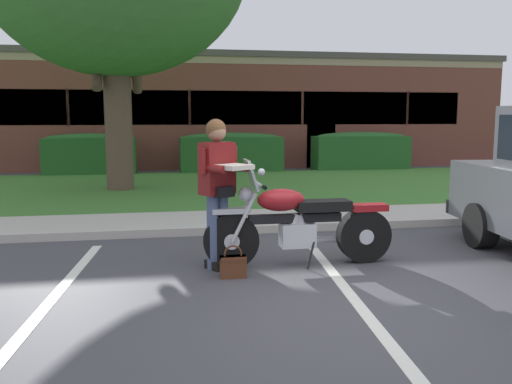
# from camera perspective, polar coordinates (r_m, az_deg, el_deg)

# --- Properties ---
(ground_plane) EXTENTS (140.00, 140.00, 0.00)m
(ground_plane) POSITION_cam_1_polar(r_m,az_deg,el_deg) (5.66, 9.35, -10.03)
(ground_plane) COLOR #424247
(curb_strip) EXTENTS (60.00, 0.20, 0.12)m
(curb_strip) POSITION_cam_1_polar(r_m,az_deg,el_deg) (8.32, 2.73, -3.73)
(curb_strip) COLOR #B7B2A8
(curb_strip) RESTS_ON ground
(concrete_walk) EXTENTS (60.00, 1.50, 0.08)m
(concrete_walk) POSITION_cam_1_polar(r_m,az_deg,el_deg) (9.14, 1.54, -2.80)
(concrete_walk) COLOR #B7B2A8
(concrete_walk) RESTS_ON ground
(grass_lawn) EXTENTS (60.00, 7.05, 0.06)m
(grass_lawn) POSITION_cam_1_polar(r_m,az_deg,el_deg) (13.30, -2.22, 0.52)
(grass_lawn) COLOR #3D752D
(grass_lawn) RESTS_ON ground
(stall_stripe_0) EXTENTS (0.52, 4.39, 0.01)m
(stall_stripe_0) POSITION_cam_1_polar(r_m,az_deg,el_deg) (5.64, -20.55, -10.48)
(stall_stripe_0) COLOR silver
(stall_stripe_0) RESTS_ON ground
(stall_stripe_1) EXTENTS (0.52, 4.39, 0.01)m
(stall_stripe_1) POSITION_cam_1_polar(r_m,az_deg,el_deg) (5.85, 8.91, -9.40)
(stall_stripe_1) COLOR silver
(stall_stripe_1) RESTS_ON ground
(motorcycle) EXTENTS (2.24, 0.82, 1.26)m
(motorcycle) POSITION_cam_1_polar(r_m,az_deg,el_deg) (6.43, 5.20, -3.30)
(motorcycle) COLOR black
(motorcycle) RESTS_ON ground
(rider_person) EXTENTS (0.60, 0.67, 1.70)m
(rider_person) POSITION_cam_1_polar(r_m,az_deg,el_deg) (6.17, -3.94, 1.11)
(rider_person) COLOR black
(rider_person) RESTS_ON ground
(handbag) EXTENTS (0.28, 0.13, 0.36)m
(handbag) POSITION_cam_1_polar(r_m,az_deg,el_deg) (5.96, -2.40, -7.56)
(handbag) COLOR #562D19
(handbag) RESTS_ON ground
(hedge_left) EXTENTS (2.65, 0.90, 1.24)m
(hedge_left) POSITION_cam_1_polar(r_m,az_deg,el_deg) (16.96, -16.91, 3.89)
(hedge_left) COLOR #235623
(hedge_left) RESTS_ON ground
(hedge_center_left) EXTENTS (3.16, 0.90, 1.24)m
(hedge_center_left) POSITION_cam_1_polar(r_m,az_deg,el_deg) (17.00, -2.59, 4.22)
(hedge_center_left) COLOR #235623
(hedge_center_left) RESTS_ON ground
(hedge_center_right) EXTENTS (3.09, 0.90, 1.24)m
(hedge_center_right) POSITION_cam_1_polar(r_m,az_deg,el_deg) (18.06, 10.85, 4.30)
(hedge_center_right) COLOR #235623
(hedge_center_right) RESTS_ON ground
(brick_building) EXTENTS (22.31, 10.32, 3.86)m
(brick_building) POSITION_cam_1_polar(r_m,az_deg,el_deg) (23.01, -7.69, 8.31)
(brick_building) COLOR brown
(brick_building) RESTS_ON ground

